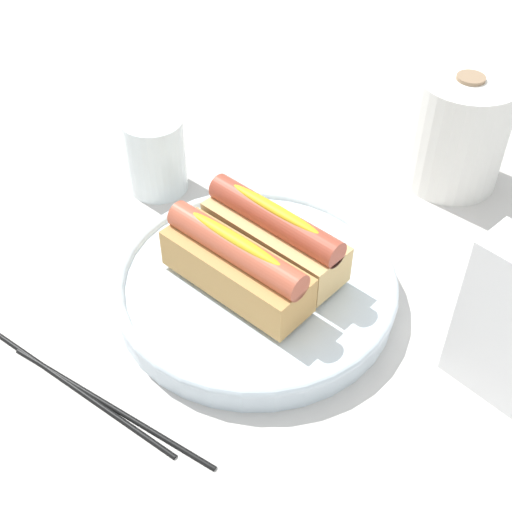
# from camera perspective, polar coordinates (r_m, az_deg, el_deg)

# --- Properties ---
(ground_plane) EXTENTS (2.40, 2.40, 0.00)m
(ground_plane) POSITION_cam_1_polar(r_m,az_deg,el_deg) (0.67, -0.05, -3.44)
(ground_plane) COLOR beige
(serving_bowl) EXTENTS (0.27, 0.27, 0.03)m
(serving_bowl) POSITION_cam_1_polar(r_m,az_deg,el_deg) (0.66, 0.00, -2.17)
(serving_bowl) COLOR silver
(serving_bowl) RESTS_ON ground_plane
(hotdog_front) EXTENTS (0.16, 0.07, 0.06)m
(hotdog_front) POSITION_cam_1_polar(r_m,az_deg,el_deg) (0.61, -1.61, -0.83)
(hotdog_front) COLOR tan
(hotdog_front) RESTS_ON serving_bowl
(hotdog_back) EXTENTS (0.15, 0.07, 0.06)m
(hotdog_back) POSITION_cam_1_polar(r_m,az_deg,el_deg) (0.65, 1.53, 1.81)
(hotdog_back) COLOR #DBB270
(hotdog_back) RESTS_ON serving_bowl
(water_glass) EXTENTS (0.07, 0.07, 0.09)m
(water_glass) POSITION_cam_1_polar(r_m,az_deg,el_deg) (0.79, -8.42, 8.12)
(water_glass) COLOR white
(water_glass) RESTS_ON ground_plane
(paper_towel_roll) EXTENTS (0.11, 0.11, 0.13)m
(paper_towel_roll) POSITION_cam_1_polar(r_m,az_deg,el_deg) (0.81, 16.62, 10.05)
(paper_towel_roll) COLOR white
(paper_towel_roll) RESTS_ON ground_plane
(chopstick_near) EXTENTS (0.21, 0.07, 0.01)m
(chopstick_near) POSITION_cam_1_polar(r_m,az_deg,el_deg) (0.60, -12.30, -12.11)
(chopstick_near) COLOR black
(chopstick_near) RESTS_ON ground_plane
(chopstick_far) EXTENTS (0.21, 0.06, 0.01)m
(chopstick_far) POSITION_cam_1_polar(r_m,az_deg,el_deg) (0.61, -14.73, -10.82)
(chopstick_far) COLOR black
(chopstick_far) RESTS_ON ground_plane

